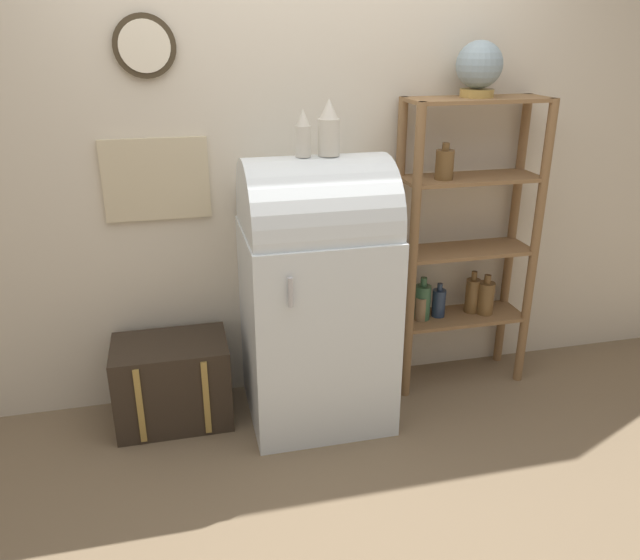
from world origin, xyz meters
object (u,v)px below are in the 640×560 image
at_px(suitcase_trunk, 173,382).
at_px(globe, 479,67).
at_px(vase_left, 303,135).
at_px(vase_center, 329,129).
at_px(refrigerator, 316,289).

bearing_deg(suitcase_trunk, globe, 2.78).
bearing_deg(suitcase_trunk, vase_left, -8.38).
xyz_separation_m(vase_left, vase_center, (0.12, 0.00, 0.02)).
bearing_deg(refrigerator, vase_left, -173.32).
xyz_separation_m(refrigerator, vase_center, (0.06, -0.01, 0.79)).
xyz_separation_m(refrigerator, suitcase_trunk, (-0.75, 0.09, -0.49)).
height_order(refrigerator, suitcase_trunk, refrigerator).
xyz_separation_m(suitcase_trunk, vase_left, (0.69, -0.10, 1.26)).
bearing_deg(vase_left, suitcase_trunk, 171.62).
bearing_deg(vase_center, globe, 12.31).
height_order(refrigerator, vase_left, vase_left).
relative_size(globe, vase_left, 1.26).
bearing_deg(refrigerator, vase_center, -4.92).
distance_m(refrigerator, vase_left, 0.77).
xyz_separation_m(globe, vase_left, (-0.94, -0.18, -0.27)).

